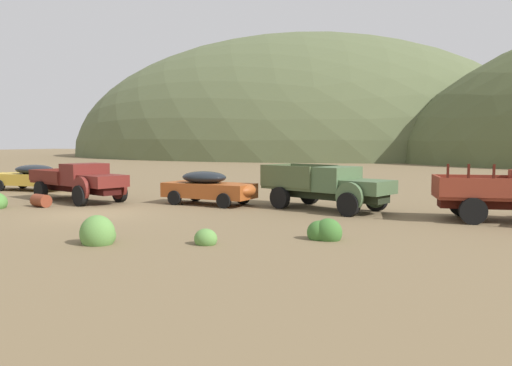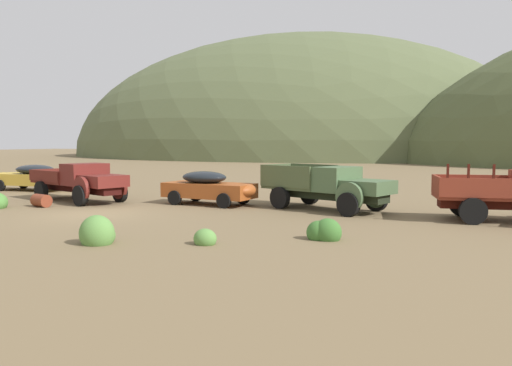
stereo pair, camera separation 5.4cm
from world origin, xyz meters
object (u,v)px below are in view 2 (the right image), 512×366
(truck_oxblood, at_px, (84,182))
(oil_drum_foreground, at_px, (41,201))
(car_faded_yellow, at_px, (29,177))
(truck_weathered_green, at_px, (334,187))
(car_oxide_orange, at_px, (211,187))

(truck_oxblood, relative_size, oil_drum_foreground, 6.33)
(truck_oxblood, distance_m, oil_drum_foreground, 2.48)
(truck_oxblood, height_order, oil_drum_foreground, truck_oxblood)
(car_faded_yellow, height_order, oil_drum_foreground, car_faded_yellow)
(car_faded_yellow, xyz_separation_m, truck_oxblood, (7.30, -3.43, 0.17))
(oil_drum_foreground, bearing_deg, truck_weathered_green, 17.66)
(car_faded_yellow, xyz_separation_m, truck_weathered_green, (19.42, -1.78, 0.20))
(truck_oxblood, distance_m, car_oxide_orange, 6.46)
(car_faded_yellow, bearing_deg, car_oxide_orange, 166.66)
(truck_oxblood, bearing_deg, oil_drum_foreground, -82.08)
(car_oxide_orange, height_order, truck_weathered_green, truck_weathered_green)
(truck_weathered_green, bearing_deg, truck_oxblood, -152.43)
(car_faded_yellow, xyz_separation_m, car_oxide_orange, (13.59, -2.02, -0.00))
(car_oxide_orange, height_order, oil_drum_foreground, car_oxide_orange)
(truck_oxblood, distance_m, truck_weathered_green, 12.23)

